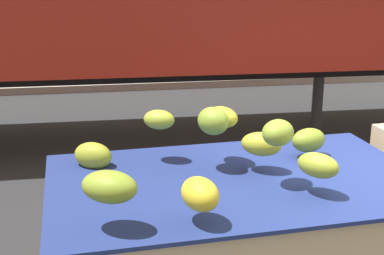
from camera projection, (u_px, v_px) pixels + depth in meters
The scene contains 1 object.
curb_strip at pixel (211, 81), 12.63m from camera, with size 80.00×0.80×0.16m, color gray.
Camera 1 is at (-2.53, -3.87, 2.66)m, focal length 50.13 mm.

